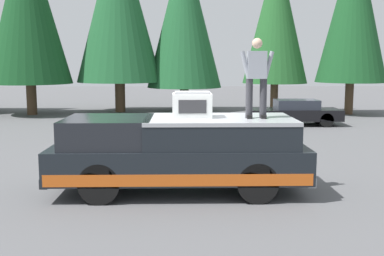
# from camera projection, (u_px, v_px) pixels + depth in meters

# --- Properties ---
(ground_plane) EXTENTS (90.00, 90.00, 0.00)m
(ground_plane) POSITION_uv_depth(u_px,v_px,m) (180.00, 186.00, 10.84)
(ground_plane) COLOR #565659
(pickup_truck) EXTENTS (2.01, 5.54, 1.65)m
(pickup_truck) POSITION_uv_depth(u_px,v_px,m) (179.00, 153.00, 10.24)
(pickup_truck) COLOR black
(pickup_truck) RESTS_ON ground
(compressor_unit) EXTENTS (0.65, 0.84, 0.56)m
(compressor_unit) POSITION_uv_depth(u_px,v_px,m) (192.00, 105.00, 10.16)
(compressor_unit) COLOR silver
(compressor_unit) RESTS_ON pickup_truck
(person_on_truck_bed) EXTENTS (0.29, 0.72, 1.69)m
(person_on_truck_bed) POSITION_uv_depth(u_px,v_px,m) (257.00, 76.00, 9.91)
(person_on_truck_bed) COLOR #333338
(person_on_truck_bed) RESTS_ON pickup_truck
(parked_car_black) EXTENTS (1.64, 4.10, 1.16)m
(parked_car_black) POSITION_uv_depth(u_px,v_px,m) (294.00, 112.00, 21.24)
(parked_car_black) COLOR black
(parked_car_black) RESTS_ON ground
(conifer_far_left) EXTENTS (3.76, 3.76, 9.81)m
(conifer_far_left) POSITION_uv_depth(u_px,v_px,m) (353.00, 7.00, 24.96)
(conifer_far_left) COLOR #4C3826
(conifer_far_left) RESTS_ON ground
(conifer_left) EXTENTS (3.59, 3.59, 9.08)m
(conifer_left) POSITION_uv_depth(u_px,v_px,m) (276.00, 16.00, 25.84)
(conifer_left) COLOR #4C3826
(conifer_left) RESTS_ON ground
(conifer_center_left) EXTENTS (4.31, 4.31, 9.74)m
(conifer_center_left) POSITION_uv_depth(u_px,v_px,m) (184.00, 14.00, 26.80)
(conifer_center_left) COLOR #4C3826
(conifer_center_left) RESTS_ON ground
(conifer_center_right) EXTENTS (4.79, 4.79, 10.65)m
(conifer_center_right) POSITION_uv_depth(u_px,v_px,m) (118.00, 2.00, 26.14)
(conifer_center_right) COLOR #4C3826
(conifer_center_right) RESTS_ON ground
(conifer_right) EXTENTS (4.45, 4.45, 10.18)m
(conifer_right) POSITION_uv_depth(u_px,v_px,m) (27.00, 3.00, 24.74)
(conifer_right) COLOR #4C3826
(conifer_right) RESTS_ON ground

